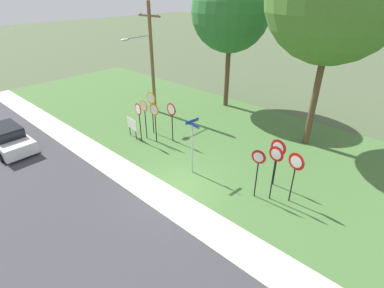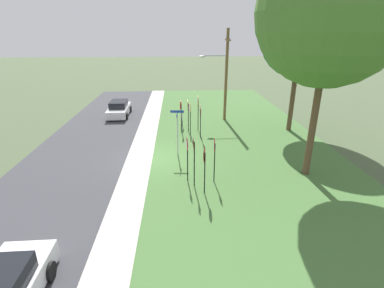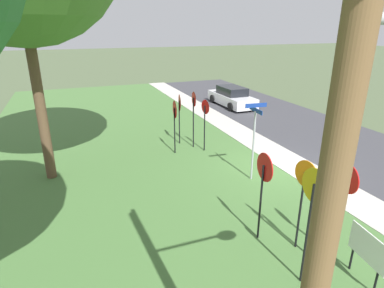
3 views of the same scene
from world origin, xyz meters
name	(u,v)px [view 1 (image 1 of 3)]	position (x,y,z in m)	size (l,w,h in m)	color
ground_plane	(176,190)	(0.00, 0.00, 0.00)	(160.00, 160.00, 0.00)	#4C5B3D
road_asphalt	(82,250)	(0.00, -4.80, 0.01)	(44.00, 6.40, 0.01)	#3D3D42
sidewalk_strip	(164,197)	(0.00, -0.80, 0.03)	(44.00, 1.60, 0.06)	#BCB7AD
grass_median	(247,145)	(0.00, 6.00, 0.02)	(44.00, 12.00, 0.04)	#477038
stop_sign_near_left	(172,114)	(-3.63, 3.25, 1.84)	(0.75, 0.10, 2.47)	black
stop_sign_near_right	(155,115)	(-4.33, 2.55, 1.80)	(0.69, 0.13, 2.43)	black
stop_sign_far_left	(152,103)	(-5.36, 3.21, 2.07)	(0.77, 0.10, 2.77)	black
stop_sign_far_center	(144,111)	(-5.12, 2.43, 1.86)	(0.70, 0.10, 2.51)	black
stop_sign_far_right	(139,115)	(-4.97, 1.89, 1.85)	(0.70, 0.14, 2.49)	black
yield_sign_near_left	(295,166)	(4.25, 2.79, 1.86)	(0.76, 0.18, 2.43)	black
yield_sign_near_right	(275,161)	(3.54, 2.34, 2.02)	(0.68, 0.12, 2.66)	black
yield_sign_far_left	(258,163)	(2.94, 2.04, 1.80)	(0.64, 0.13, 2.39)	black
yield_sign_far_right	(278,152)	(3.12, 3.40, 1.85)	(0.77, 0.12, 2.42)	black
street_name_post	(192,142)	(-0.44, 1.58, 1.78)	(0.96, 0.81, 2.92)	#9EA0A8
utility_pole	(150,56)	(-8.21, 5.64, 4.19)	(2.10, 2.49, 7.62)	brown
notice_board	(132,125)	(-5.85, 1.95, 0.87)	(1.09, 0.19, 1.25)	black
oak_tree_left	(231,12)	(-4.99, 10.48, 6.88)	(5.52, 5.52, 9.62)	brown
parked_hatchback_near	(7,138)	(-10.13, -3.82, 0.64)	(4.26, 1.94, 1.39)	silver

